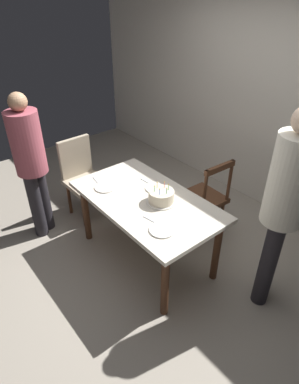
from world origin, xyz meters
name	(u,v)px	position (x,y,z in m)	size (l,w,h in m)	color
ground	(147,256)	(0.00, 0.00, 0.00)	(6.40, 6.40, 0.00)	#9E9384
back_wall	(271,101)	(0.00, 1.85, 1.30)	(6.40, 0.10, 2.60)	silver
dining_table	(146,207)	(0.00, 0.00, 0.64)	(1.49, 0.84, 0.74)	silver
birthday_cake	(161,197)	(0.13, 0.07, 0.79)	(0.28, 0.28, 0.19)	silver
plate_near_celebrant	(106,187)	(-0.41, -0.19, 0.74)	(0.22, 0.22, 0.01)	white
plate_far_side	(156,188)	(-0.07, 0.19, 0.74)	(0.22, 0.22, 0.01)	white
plate_near_guest	(162,230)	(0.45, -0.19, 0.74)	(0.22, 0.22, 0.01)	white
fork_near_celebrant	(97,181)	(-0.57, -0.19, 0.74)	(0.18, 0.02, 0.01)	silver
fork_far_side	(147,182)	(-0.23, 0.20, 0.74)	(0.18, 0.02, 0.01)	silver
fork_near_guest	(151,220)	(0.29, -0.18, 0.74)	(0.18, 0.02, 0.01)	silver
chair_spindle_back	(204,199)	(0.08, 0.74, 0.46)	(0.46, 0.46, 0.95)	#56331E
chair_upholstered	(82,174)	(-1.14, -0.08, 0.53)	(0.46, 0.45, 0.95)	tan
person_celebrant	(31,160)	(-1.09, -0.65, 0.92)	(0.32, 0.32, 1.62)	#262328
person_guest	(284,204)	(1.07, 0.50, 1.03)	(0.32, 0.32, 1.80)	#262328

